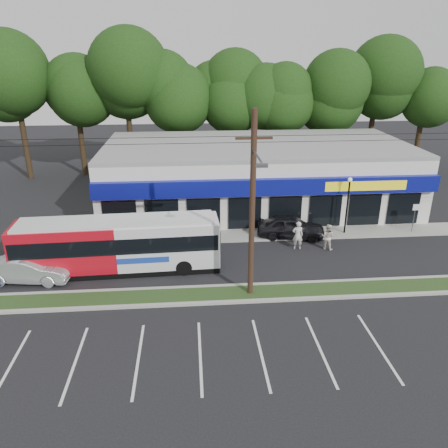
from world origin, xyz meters
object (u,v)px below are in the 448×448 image
lamp_post (348,199)px  sign_post (415,213)px  car_silver (29,269)px  utility_pole (249,202)px  car_dark (291,227)px  metrobus (118,244)px  pedestrian_a (298,235)px  pedestrian_b (327,237)px

lamp_post → sign_post: size_ratio=1.91×
car_silver → sign_post: bearing=-72.2°
utility_pole → car_dark: 9.77m
lamp_post → metrobus: (-15.51, -4.30, -0.95)m
car_silver → utility_pole: bearing=-95.2°
lamp_post → car_silver: size_ratio=0.89×
lamp_post → pedestrian_a: size_ratio=2.15×
utility_pole → sign_post: 15.71m
sign_post → car_dark: (-9.05, -0.07, -0.75)m
pedestrian_a → sign_post: bearing=-164.4°
metrobus → car_dark: bearing=17.0°
pedestrian_b → utility_pole: bearing=72.7°
car_dark → metrobus: bearing=120.5°
metrobus → pedestrian_a: (11.46, 2.05, -0.73)m
car_dark → pedestrian_b: size_ratio=2.65×
metrobus → pedestrian_b: metrobus is taller
metrobus → lamp_post: bearing=13.3°
utility_pole → car_silver: size_ratio=10.43×
sign_post → metrobus: metrobus is taller
lamp_post → car_dark: (-4.05, -0.30, -1.87)m
utility_pole → pedestrian_a: size_ratio=25.28×
car_dark → car_silver: bearing=118.1°
metrobus → pedestrian_a: 11.67m
utility_pole → car_dark: size_ratio=10.59×
car_dark → lamp_post: bearing=-74.5°
sign_post → lamp_post: bearing=177.4°
lamp_post → pedestrian_b: lamp_post is taller
sign_post → pedestrian_a: 9.29m
metrobus → car_silver: (-5.04, -1.00, -0.93)m
pedestrian_a → lamp_post: bearing=-148.0°
car_silver → pedestrian_a: 16.78m
pedestrian_a → utility_pole: bearing=56.8°
sign_post → pedestrian_b: size_ratio=1.25×
lamp_post → metrobus: lamp_post is taller
car_silver → pedestrian_b: size_ratio=2.69×
lamp_post → pedestrian_a: bearing=-151.0°
metrobus → car_dark: (11.46, 4.00, -0.91)m
sign_post → car_dark: sign_post is taller
metrobus → car_dark: size_ratio=2.57×
utility_pole → metrobus: bearing=154.1°
sign_post → car_silver: 26.06m
lamp_post → metrobus: 16.13m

